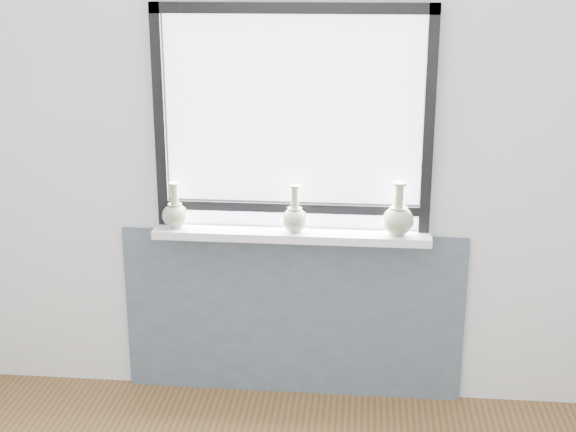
# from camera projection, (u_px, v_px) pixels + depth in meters

# --- Properties ---
(back_wall) EXTENTS (3.60, 0.02, 2.60)m
(back_wall) POSITION_uv_depth(u_px,v_px,m) (293.00, 143.00, 3.79)
(back_wall) COLOR silver
(back_wall) RESTS_ON ground
(apron_panel) EXTENTS (1.70, 0.03, 0.86)m
(apron_panel) POSITION_uv_depth(u_px,v_px,m) (293.00, 315.00, 4.02)
(apron_panel) COLOR #4D5E68
(apron_panel) RESTS_ON ground
(windowsill) EXTENTS (1.32, 0.18, 0.04)m
(windowsill) POSITION_uv_depth(u_px,v_px,m) (291.00, 234.00, 3.82)
(windowsill) COLOR white
(windowsill) RESTS_ON apron_panel
(window) EXTENTS (1.30, 0.06, 1.05)m
(window) POSITION_uv_depth(u_px,v_px,m) (293.00, 115.00, 3.72)
(window) COLOR black
(window) RESTS_ON windowsill
(vase_a) EXTENTS (0.13, 0.13, 0.22)m
(vase_a) POSITION_uv_depth(u_px,v_px,m) (175.00, 213.00, 3.84)
(vase_a) COLOR #919F7E
(vase_a) RESTS_ON windowsill
(vase_b) EXTENTS (0.13, 0.13, 0.23)m
(vase_b) POSITION_uv_depth(u_px,v_px,m) (295.00, 217.00, 3.78)
(vase_b) COLOR #919F7E
(vase_b) RESTS_ON windowsill
(vase_c) EXTENTS (0.15, 0.15, 0.25)m
(vase_c) POSITION_uv_depth(u_px,v_px,m) (398.00, 218.00, 3.73)
(vase_c) COLOR #919F7E
(vase_c) RESTS_ON windowsill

